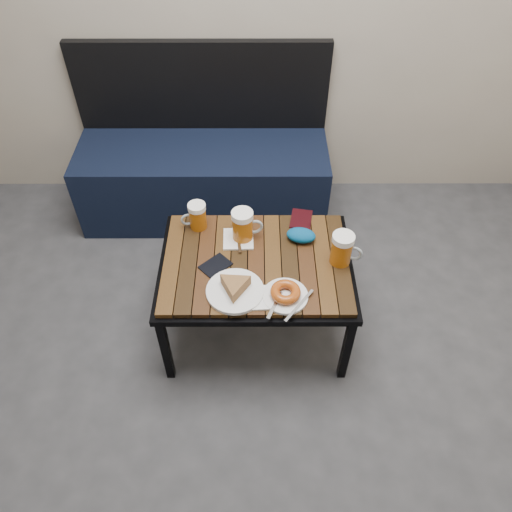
{
  "coord_description": "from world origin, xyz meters",
  "views": [
    {
      "loc": [
        0.01,
        -0.58,
        2.05
      ],
      "look_at": [
        0.01,
        0.88,
        0.5
      ],
      "focal_mm": 35.0,
      "sensor_mm": 36.0,
      "label": 1
    }
  ],
  "objects_px": {
    "passport_navy": "(215,266)",
    "beer_mug_centre": "(243,226)",
    "plate_bagel": "(285,294)",
    "beer_mug_right": "(342,249)",
    "plate_pie": "(235,288)",
    "cafe_table": "(256,267)",
    "knit_pouch": "(301,235)",
    "beer_mug_left": "(197,216)",
    "bench": "(204,172)",
    "passport_burgundy": "(301,219)"
  },
  "relations": [
    {
      "from": "cafe_table",
      "to": "beer_mug_right",
      "type": "bearing_deg",
      "value": -0.65
    },
    {
      "from": "beer_mug_right",
      "to": "passport_burgundy",
      "type": "distance_m",
      "value": 0.31
    },
    {
      "from": "cafe_table",
      "to": "knit_pouch",
      "type": "height_order",
      "value": "knit_pouch"
    },
    {
      "from": "beer_mug_left",
      "to": "beer_mug_right",
      "type": "xyz_separation_m",
      "value": [
        0.63,
        -0.22,
        0.01
      ]
    },
    {
      "from": "bench",
      "to": "cafe_table",
      "type": "bearing_deg",
      "value": -71.32
    },
    {
      "from": "plate_bagel",
      "to": "beer_mug_right",
      "type": "bearing_deg",
      "value": 38.86
    },
    {
      "from": "bench",
      "to": "beer_mug_centre",
      "type": "xyz_separation_m",
      "value": [
        0.24,
        -0.75,
        0.28
      ]
    },
    {
      "from": "beer_mug_centre",
      "to": "knit_pouch",
      "type": "height_order",
      "value": "beer_mug_centre"
    },
    {
      "from": "beer_mug_left",
      "to": "beer_mug_centre",
      "type": "height_order",
      "value": "beer_mug_centre"
    },
    {
      "from": "cafe_table",
      "to": "plate_bagel",
      "type": "relative_size",
      "value": 3.72
    },
    {
      "from": "cafe_table",
      "to": "beer_mug_left",
      "type": "distance_m",
      "value": 0.36
    },
    {
      "from": "passport_navy",
      "to": "knit_pouch",
      "type": "bearing_deg",
      "value": 69.65
    },
    {
      "from": "bench",
      "to": "knit_pouch",
      "type": "height_order",
      "value": "bench"
    },
    {
      "from": "plate_bagel",
      "to": "knit_pouch",
      "type": "xyz_separation_m",
      "value": [
        0.08,
        0.33,
        0.01
      ]
    },
    {
      "from": "plate_pie",
      "to": "plate_bagel",
      "type": "distance_m",
      "value": 0.2
    },
    {
      "from": "beer_mug_centre",
      "to": "plate_pie",
      "type": "relative_size",
      "value": 0.65
    },
    {
      "from": "cafe_table",
      "to": "plate_bagel",
      "type": "distance_m",
      "value": 0.24
    },
    {
      "from": "cafe_table",
      "to": "plate_bagel",
      "type": "height_order",
      "value": "plate_bagel"
    },
    {
      "from": "plate_bagel",
      "to": "passport_navy",
      "type": "height_order",
      "value": "plate_bagel"
    },
    {
      "from": "beer_mug_left",
      "to": "knit_pouch",
      "type": "distance_m",
      "value": 0.48
    },
    {
      "from": "plate_pie",
      "to": "knit_pouch",
      "type": "distance_m",
      "value": 0.42
    },
    {
      "from": "bench",
      "to": "beer_mug_left",
      "type": "distance_m",
      "value": 0.72
    },
    {
      "from": "plate_pie",
      "to": "passport_burgundy",
      "type": "bearing_deg",
      "value": 55.8
    },
    {
      "from": "bench",
      "to": "passport_navy",
      "type": "height_order",
      "value": "bench"
    },
    {
      "from": "knit_pouch",
      "to": "beer_mug_left",
      "type": "bearing_deg",
      "value": 169.36
    },
    {
      "from": "passport_navy",
      "to": "plate_bagel",
      "type": "bearing_deg",
      "value": 16.4
    },
    {
      "from": "beer_mug_right",
      "to": "bench",
      "type": "bearing_deg",
      "value": 141.69
    },
    {
      "from": "bench",
      "to": "plate_pie",
      "type": "xyz_separation_m",
      "value": [
        0.21,
        -1.06,
        0.23
      ]
    },
    {
      "from": "cafe_table",
      "to": "passport_navy",
      "type": "distance_m",
      "value": 0.18
    },
    {
      "from": "beer_mug_right",
      "to": "knit_pouch",
      "type": "xyz_separation_m",
      "value": [
        -0.16,
        0.13,
        -0.05
      ]
    },
    {
      "from": "beer_mug_left",
      "to": "beer_mug_right",
      "type": "bearing_deg",
      "value": 147.14
    },
    {
      "from": "beer_mug_left",
      "to": "plate_pie",
      "type": "height_order",
      "value": "beer_mug_left"
    },
    {
      "from": "beer_mug_centre",
      "to": "plate_bagel",
      "type": "relative_size",
      "value": 0.68
    },
    {
      "from": "bench",
      "to": "plate_pie",
      "type": "relative_size",
      "value": 5.93
    },
    {
      "from": "beer_mug_left",
      "to": "passport_navy",
      "type": "relative_size",
      "value": 1.05
    },
    {
      "from": "beer_mug_right",
      "to": "plate_bagel",
      "type": "height_order",
      "value": "beer_mug_right"
    },
    {
      "from": "beer_mug_right",
      "to": "plate_pie",
      "type": "bearing_deg",
      "value": -143.96
    },
    {
      "from": "beer_mug_left",
      "to": "passport_navy",
      "type": "xyz_separation_m",
      "value": [
        0.09,
        -0.25,
        -0.06
      ]
    },
    {
      "from": "cafe_table",
      "to": "plate_bagel",
      "type": "bearing_deg",
      "value": -59.82
    },
    {
      "from": "bench",
      "to": "passport_navy",
      "type": "relative_size",
      "value": 11.25
    },
    {
      "from": "plate_bagel",
      "to": "passport_navy",
      "type": "relative_size",
      "value": 1.82
    },
    {
      "from": "bench",
      "to": "plate_pie",
      "type": "bearing_deg",
      "value": -78.61
    },
    {
      "from": "beer_mug_left",
      "to": "plate_bagel",
      "type": "height_order",
      "value": "beer_mug_left"
    },
    {
      "from": "plate_pie",
      "to": "plate_bagel",
      "type": "bearing_deg",
      "value": -7.19
    },
    {
      "from": "cafe_table",
      "to": "passport_navy",
      "type": "xyz_separation_m",
      "value": [
        -0.17,
        -0.03,
        0.05
      ]
    },
    {
      "from": "passport_navy",
      "to": "beer_mug_centre",
      "type": "bearing_deg",
      "value": 102.05
    },
    {
      "from": "passport_navy",
      "to": "knit_pouch",
      "type": "relative_size",
      "value": 0.95
    },
    {
      "from": "passport_navy",
      "to": "beer_mug_left",
      "type": "bearing_deg",
      "value": 157.33
    },
    {
      "from": "beer_mug_centre",
      "to": "bench",
      "type": "bearing_deg",
      "value": 99.52
    },
    {
      "from": "passport_burgundy",
      "to": "beer_mug_centre",
      "type": "bearing_deg",
      "value": -145.01
    }
  ]
}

